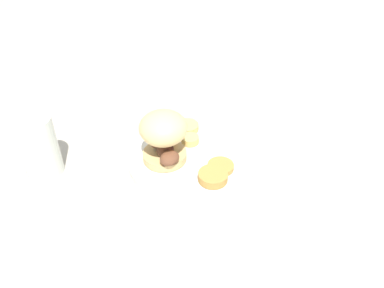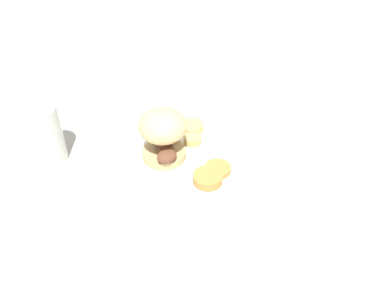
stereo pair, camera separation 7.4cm
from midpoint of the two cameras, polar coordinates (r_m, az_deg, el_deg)
name	(u,v)px [view 2 (the right image)]	position (r m, az deg, el deg)	size (l,w,h in m)	color
ground_plane	(192,161)	(0.76, 2.76, -2.64)	(4.00, 4.00, 0.00)	#B2A899
dinner_plate	(192,157)	(0.76, 2.79, -2.08)	(0.26, 0.26, 0.02)	white
sandwich	(163,133)	(0.71, -1.44, 1.53)	(0.10, 0.09, 0.10)	tan
potato_round_0	(193,139)	(0.78, 2.79, 0.61)	(0.04, 0.04, 0.01)	#DBB766
potato_round_1	(192,126)	(0.82, 2.59, 2.59)	(0.05, 0.05, 0.01)	#DBB766
potato_round_2	(218,169)	(0.71, 6.90, -3.87)	(0.05, 0.05, 0.01)	#BC8942
potato_round_3	(208,178)	(0.69, 5.48, -5.31)	(0.06, 0.06, 0.02)	#BC8942
fork	(236,251)	(0.62, 10.34, -15.87)	(0.12, 0.13, 0.00)	silver
drinking_glass	(44,135)	(0.77, -19.14, 1.20)	(0.07, 0.07, 0.12)	silver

